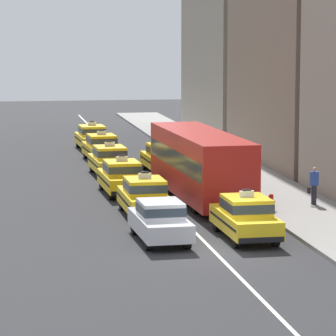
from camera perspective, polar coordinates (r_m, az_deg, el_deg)
name	(u,v)px	position (r m, az deg, el deg)	size (l,w,h in m)	color
ground_plane	(215,252)	(35.69, 2.72, -4.89)	(160.00, 160.00, 0.00)	#2B2B2D
lane_stripe_left_right	(137,174)	(55.07, -1.80, -0.34)	(0.14, 80.00, 0.01)	silver
sidewalk_curb	(257,183)	(51.31, 5.19, -0.90)	(4.00, 90.00, 0.15)	gray
sedan_left_nearest	(160,220)	(37.21, -0.46, -3.02)	(1.92, 4.36, 1.58)	black
taxi_left_second	(144,196)	(42.33, -1.38, -1.65)	(1.88, 4.58, 1.96)	black
taxi_left_third	(122,177)	(48.04, -2.71, -0.51)	(1.97, 4.62, 1.96)	black
taxi_left_fourth	(110,160)	(54.27, -3.41, 0.46)	(2.01, 4.63, 1.96)	black
taxi_left_fifth	(101,147)	(60.42, -3.88, 1.21)	(2.06, 4.65, 1.96)	black
taxi_left_sixth	(92,137)	(66.37, -4.44, 1.81)	(2.01, 4.64, 1.96)	black
taxi_right_nearest	(246,217)	(37.80, 4.53, -2.83)	(1.88, 4.58, 1.96)	black
bus_right_second	(200,162)	(46.29, 1.85, 0.35)	(2.95, 11.29, 3.22)	black
taxi_right_third	(163,158)	(55.28, -0.29, 0.61)	(1.99, 4.63, 1.96)	black
pedestrian_near_crosswalk	(314,186)	(44.86, 8.46, -1.02)	(0.47, 0.24, 1.71)	#23232D
pedestrian_mid_block	(228,152)	(57.22, 3.47, 0.95)	(0.36, 0.24, 1.66)	#23232D
fire_hydrant	(271,201)	(43.22, 6.00, -1.94)	(0.36, 0.22, 0.73)	red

